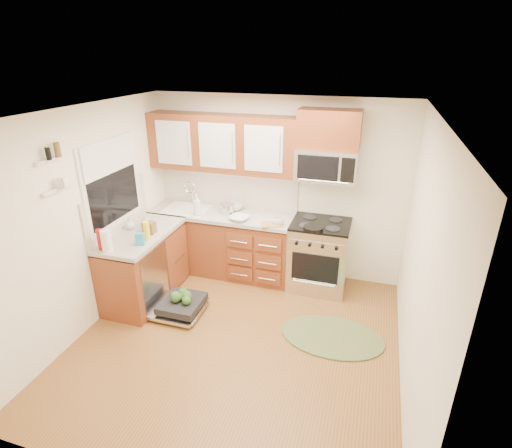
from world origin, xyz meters
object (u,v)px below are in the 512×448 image
(microwave, at_px, (326,164))
(paper_towel_roll, at_px, (106,241))
(upper_cabinets, at_px, (222,143))
(dishwasher, at_px, (179,306))
(range, at_px, (319,255))
(skillet, at_px, (313,228))
(stock_pot, at_px, (227,208))
(bowl_b, at_px, (234,207))
(cup, at_px, (279,222))
(bowl_a, at_px, (239,218))
(rug, at_px, (332,337))
(sink, at_px, (187,217))
(cutting_board, at_px, (272,225))

(microwave, distance_m, paper_towel_roll, 2.78)
(upper_cabinets, height_order, dishwasher, upper_cabinets)
(range, xyz_separation_m, skillet, (-0.06, -0.25, 0.50))
(dishwasher, xyz_separation_m, skillet, (1.48, 0.88, 0.87))
(skillet, distance_m, stock_pot, 1.30)
(paper_towel_roll, xyz_separation_m, bowl_b, (0.93, 1.62, -0.09))
(cup, bearing_deg, skillet, -8.54)
(upper_cabinets, relative_size, bowl_a, 8.12)
(rug, bearing_deg, range, 108.06)
(skillet, distance_m, bowl_b, 1.28)
(sink, height_order, dishwasher, sink)
(range, relative_size, dishwasher, 1.36)
(sink, xyz_separation_m, bowl_b, (0.66, 0.18, 0.17))
(microwave, xyz_separation_m, bowl_a, (-1.07, -0.30, -0.74))
(bowl_a, bearing_deg, paper_towel_roll, -131.70)
(bowl_b, bearing_deg, dishwasher, -101.81)
(bowl_a, distance_m, cup, 0.54)
(cup, bearing_deg, range, 18.87)
(microwave, bearing_deg, stock_pot, -176.80)
(microwave, distance_m, cutting_board, 1.03)
(rug, bearing_deg, cup, 134.97)
(upper_cabinets, bearing_deg, paper_towel_roll, -116.52)
(sink, height_order, bowl_a, bowl_a)
(rug, height_order, cutting_board, cutting_board)
(dishwasher, xyz_separation_m, paper_towel_roll, (-0.66, -0.32, 0.95))
(cutting_board, height_order, cup, cup)
(range, distance_m, sink, 1.96)
(sink, relative_size, bowl_a, 2.46)
(sink, bearing_deg, dishwasher, -70.80)
(bowl_a, bearing_deg, stock_pot, 138.79)
(skillet, bearing_deg, microwave, 80.69)
(rug, bearing_deg, microwave, 106.31)
(dishwasher, height_order, skillet, skillet)
(bowl_b, bearing_deg, sink, -164.78)
(range, relative_size, cutting_board, 3.48)
(bowl_b, bearing_deg, stock_pot, -115.36)
(microwave, relative_size, cutting_board, 2.78)
(upper_cabinets, xyz_separation_m, cup, (0.88, -0.32, -0.90))
(range, bearing_deg, bowl_a, -170.45)
(skillet, bearing_deg, dishwasher, -149.25)
(range, relative_size, stock_pot, 4.42)
(cutting_board, distance_m, paper_towel_roll, 2.02)
(paper_towel_roll, height_order, bowl_a, paper_towel_roll)
(range, height_order, microwave, microwave)
(range, bearing_deg, paper_towel_roll, -146.62)
(rug, bearing_deg, skillet, 116.74)
(stock_pot, bearing_deg, bowl_b, 64.64)
(stock_pot, distance_m, paper_towel_roll, 1.73)
(microwave, relative_size, dishwasher, 1.09)
(skillet, relative_size, cup, 1.88)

